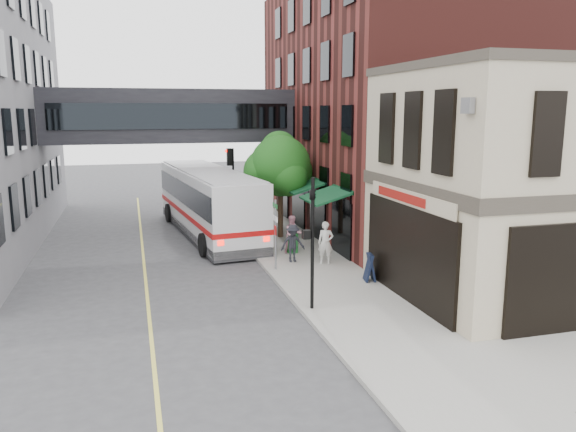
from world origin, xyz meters
TOP-DOWN VIEW (x-y plane):
  - ground at (0.00, 0.00)m, footprint 120.00×120.00m
  - sidewalk_main at (2.00, 14.00)m, footprint 4.00×60.00m
  - corner_building at (8.97, 2.00)m, footprint 10.19×8.12m
  - brick_building at (9.98, 15.00)m, footprint 13.76×18.00m
  - skyway_bridge at (-3.00, 18.00)m, footprint 14.00×3.18m
  - traffic_signal_near at (0.37, 2.00)m, footprint 0.44×0.22m
  - traffic_signal_far at (0.26, 17.00)m, footprint 0.53×0.28m
  - street_sign_pole at (0.39, 7.00)m, footprint 0.08×0.75m
  - street_tree at (2.19, 13.22)m, footprint 3.80×3.20m
  - lane_marking at (-5.00, 10.00)m, footprint 0.12×40.00m
  - bus at (-1.33, 15.36)m, footprint 4.35×13.36m
  - pedestrian_a at (2.74, 7.29)m, footprint 0.80×0.67m
  - pedestrian_b at (1.87, 9.45)m, footprint 0.94×0.77m
  - pedestrian_c at (1.42, 7.94)m, footprint 1.09×0.63m
  - newspaper_box at (1.86, 9.56)m, footprint 0.46×0.41m
  - sandwich_board at (3.58, 4.38)m, footprint 0.50×0.68m

SIDE VIEW (x-z plane):
  - ground at x=0.00m, z-range 0.00..0.00m
  - lane_marking at x=-5.00m, z-range 0.00..0.01m
  - sidewalk_main at x=2.00m, z-range 0.00..0.15m
  - newspaper_box at x=1.86m, z-range 0.15..1.07m
  - sandwich_board at x=3.58m, z-range 0.15..1.25m
  - pedestrian_c at x=1.42m, z-range 0.15..1.84m
  - pedestrian_b at x=1.87m, z-range 0.15..1.95m
  - pedestrian_a at x=2.74m, z-range 0.15..2.03m
  - street_sign_pole at x=0.39m, z-range 0.43..3.43m
  - bus at x=-1.33m, z-range 0.21..3.74m
  - traffic_signal_near at x=0.37m, z-range 0.68..5.28m
  - traffic_signal_far at x=0.26m, z-range 1.09..5.59m
  - street_tree at x=2.19m, z-range 1.11..6.71m
  - corner_building at x=8.97m, z-range -0.01..8.44m
  - skyway_bridge at x=-3.00m, z-range 5.00..8.00m
  - brick_building at x=9.98m, z-range -0.01..13.99m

